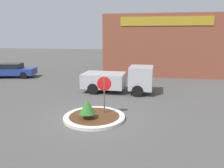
% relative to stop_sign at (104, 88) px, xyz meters
% --- Properties ---
extents(ground_plane, '(120.00, 120.00, 0.00)m').
position_rel_stop_sign_xyz_m(ground_plane, '(-0.44, -0.56, -1.56)').
color(ground_plane, '#514F4C').
extents(traffic_island, '(3.31, 3.31, 0.16)m').
position_rel_stop_sign_xyz_m(traffic_island, '(-0.44, -0.56, -1.48)').
color(traffic_island, beige).
rests_on(traffic_island, ground_plane).
extents(stop_sign, '(0.79, 0.07, 2.24)m').
position_rel_stop_sign_xyz_m(stop_sign, '(0.00, 0.00, 0.00)').
color(stop_sign, '#4C4C51').
rests_on(stop_sign, ground_plane).
extents(island_shrub, '(0.84, 0.84, 1.02)m').
position_rel_stop_sign_xyz_m(island_shrub, '(-0.69, -0.99, -0.75)').
color(island_shrub, brown).
rests_on(island_shrub, traffic_island).
extents(utility_truck, '(5.52, 2.52, 2.09)m').
position_rel_stop_sign_xyz_m(utility_truck, '(0.15, 5.28, -0.52)').
color(utility_truck, '#B2B2B7').
rests_on(utility_truck, ground_plane).
extents(storefront_building, '(13.08, 6.07, 6.62)m').
position_rel_stop_sign_xyz_m(storefront_building, '(3.85, 15.01, 1.75)').
color(storefront_building, brown).
rests_on(storefront_building, ground_plane).
extents(parked_sedan_blue, '(4.78, 2.68, 1.49)m').
position_rel_stop_sign_xyz_m(parked_sedan_blue, '(-12.01, 9.60, -0.80)').
color(parked_sedan_blue, navy).
rests_on(parked_sedan_blue, ground_plane).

